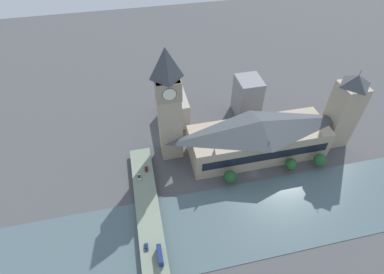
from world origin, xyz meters
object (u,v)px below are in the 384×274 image
object	(u,v)px
road_bridge	(151,235)
double_decker_bus_lead	(160,255)
car_southbound_lead	(146,247)
parliament_hall	(258,138)
victoria_tower	(343,111)
car_northbound_mid	(139,177)
car_northbound_tail	(146,169)
clock_tower	(168,104)

from	to	relation	value
road_bridge	double_decker_bus_lead	bearing A→B (deg)	-166.72
road_bridge	double_decker_bus_lead	size ratio (longest dim) A/B	12.71
double_decker_bus_lead	car_southbound_lead	distance (m)	9.37
parliament_hall	road_bridge	xyz separation A→B (m)	(-48.07, 78.67, -10.87)
victoria_tower	car_northbound_mid	xyz separation A→B (m)	(-8.25, 139.17, -22.24)
parliament_hall	car_northbound_tail	distance (m)	76.73
car_northbound_mid	car_southbound_lead	size ratio (longest dim) A/B	1.06
car_northbound_mid	road_bridge	bearing A→B (deg)	-176.37
parliament_hall	double_decker_bus_lead	distance (m)	97.64
victoria_tower	road_bridge	bearing A→B (deg)	109.40
double_decker_bus_lead	car_northbound_mid	size ratio (longest dim) A/B	2.30
road_bridge	double_decker_bus_lead	world-z (taller)	double_decker_bus_lead
clock_tower	double_decker_bus_lead	size ratio (longest dim) A/B	7.80
car_northbound_mid	car_southbound_lead	xyz separation A→B (m)	(-46.62, 0.65, -0.00)
parliament_hall	car_northbound_tail	bearing A→B (deg)	92.01
double_decker_bus_lead	car_northbound_mid	world-z (taller)	double_decker_bus_lead
car_northbound_tail	clock_tower	bearing A→B (deg)	-49.73
car_southbound_lead	road_bridge	bearing A→B (deg)	-25.22
car_northbound_mid	car_northbound_tail	size ratio (longest dim) A/B	1.00
car_southbound_lead	parliament_hall	bearing A→B (deg)	-56.19
parliament_hall	car_northbound_mid	world-z (taller)	parliament_hall
clock_tower	car_southbound_lead	bearing A→B (deg)	160.00
car_northbound_mid	parliament_hall	bearing A→B (deg)	-84.24
parliament_hall	double_decker_bus_lead	xyz separation A→B (m)	(-61.45, 75.51, -7.38)
car_southbound_lead	clock_tower	bearing A→B (deg)	-20.00
victoria_tower	car_southbound_lead	size ratio (longest dim) A/B	14.10
clock_tower	double_decker_bus_lead	bearing A→B (deg)	166.11
road_bridge	car_southbound_lead	xyz separation A→B (m)	(-6.74, 3.18, 1.58)
clock_tower	car_northbound_mid	bearing A→B (deg)	131.90
victoria_tower	road_bridge	size ratio (longest dim) A/B	0.45
parliament_hall	double_decker_bus_lead	world-z (taller)	parliament_hall
double_decker_bus_lead	car_northbound_tail	xyz separation A→B (m)	(58.78, 0.60, -1.94)
double_decker_bus_lead	car_northbound_tail	world-z (taller)	double_decker_bus_lead
clock_tower	car_northbound_tail	world-z (taller)	clock_tower
clock_tower	double_decker_bus_lead	xyz separation A→B (m)	(-75.01, 18.55, -35.26)
double_decker_bus_lead	road_bridge	bearing A→B (deg)	13.28
car_northbound_mid	car_southbound_lead	distance (m)	46.62
double_decker_bus_lead	car_northbound_tail	distance (m)	58.82
double_decker_bus_lead	parliament_hall	bearing A→B (deg)	-50.86
clock_tower	double_decker_bus_lead	distance (m)	84.93
car_southbound_lead	victoria_tower	bearing A→B (deg)	-68.57
victoria_tower	car_southbound_lead	bearing A→B (deg)	111.43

